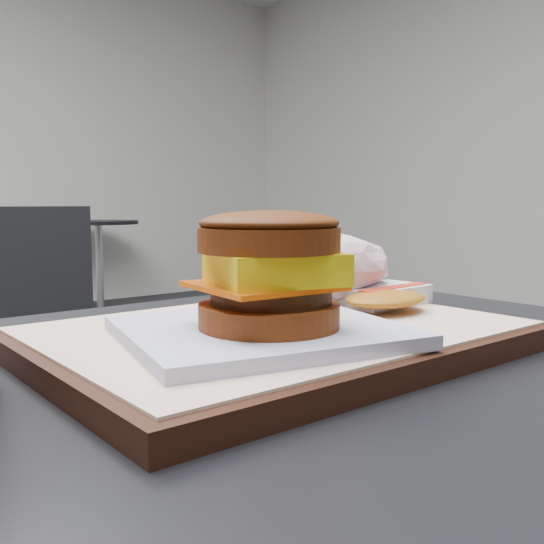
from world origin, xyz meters
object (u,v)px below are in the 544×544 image
at_px(serving_tray, 278,337).
at_px(hash_brown, 384,297).
at_px(breakfast_sandwich, 267,286).
at_px(crumpled_wrapper, 319,267).

distance_m(serving_tray, hash_brown, 0.13).
bearing_deg(hash_brown, breakfast_sandwich, -167.47).
bearing_deg(breakfast_sandwich, hash_brown, 12.53).
relative_size(serving_tray, hash_brown, 3.12).
bearing_deg(serving_tray, breakfast_sandwich, -137.84).
xyz_separation_m(serving_tray, crumpled_wrapper, (0.11, 0.07, 0.04)).
bearing_deg(crumpled_wrapper, hash_brown, -72.41).
height_order(serving_tray, hash_brown, hash_brown).
bearing_deg(serving_tray, hash_brown, -0.15).
xyz_separation_m(serving_tray, hash_brown, (0.13, -0.00, 0.02)).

